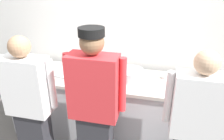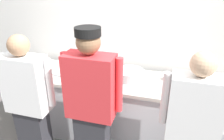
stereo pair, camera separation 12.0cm
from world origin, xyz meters
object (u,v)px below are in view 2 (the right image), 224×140
(mixing_bowl_steel, at_px, (130,74))
(deli_cup, at_px, (176,77))
(chef_far_right, at_px, (191,130))
(ramekin_orange_sauce, at_px, (187,79))
(plate_stack_front, at_px, (106,76))
(sheet_tray, at_px, (70,73))
(chef_near_left, at_px, (29,103))
(ramekin_red_sauce, at_px, (166,78))
(squeeze_bottle_primary, at_px, (215,85))
(chefs_knife, at_px, (42,70))
(ramekin_green_sauce, at_px, (112,70))
(chef_center, at_px, (91,106))

(mixing_bowl_steel, relative_size, deli_cup, 3.68)
(chef_far_right, relative_size, ramekin_orange_sauce, 14.55)
(plate_stack_front, distance_m, sheet_tray, 0.51)
(chef_near_left, distance_m, chef_far_right, 1.67)
(ramekin_red_sauce, distance_m, ramekin_orange_sauce, 0.27)
(squeeze_bottle_primary, bearing_deg, chefs_knife, -179.35)
(chef_far_right, xyz_separation_m, mixing_bowl_steel, (-0.73, 0.76, 0.12))
(chef_near_left, distance_m, ramekin_green_sauce, 1.17)
(chef_far_right, height_order, ramekin_green_sauce, chef_far_right)
(chef_far_right, height_order, ramekin_red_sauce, chef_far_right)
(sheet_tray, distance_m, ramekin_green_sauce, 0.57)
(ramekin_green_sauce, bearing_deg, deli_cup, -2.88)
(sheet_tray, bearing_deg, chef_far_right, -24.26)
(ramekin_green_sauce, bearing_deg, chef_center, -87.39)
(squeeze_bottle_primary, height_order, chefs_knife, squeeze_bottle_primary)
(plate_stack_front, height_order, sheet_tray, plate_stack_front)
(chef_near_left, relative_size, ramekin_orange_sauce, 14.79)
(plate_stack_front, relative_size, ramekin_green_sauce, 2.04)
(sheet_tray, relative_size, squeeze_bottle_primary, 2.57)
(ramekin_orange_sauce, distance_m, chefs_knife, 1.97)
(deli_cup, relative_size, chefs_knife, 0.36)
(deli_cup, bearing_deg, chef_near_left, -148.84)
(chef_near_left, bearing_deg, chefs_knife, 112.77)
(plate_stack_front, relative_size, deli_cup, 1.96)
(chef_near_left, distance_m, ramekin_red_sauce, 1.66)
(chef_center, xyz_separation_m, squeeze_bottle_primary, (1.24, 0.70, 0.07))
(ramekin_orange_sauce, xyz_separation_m, chefs_knife, (-1.95, -0.24, -0.02))
(plate_stack_front, height_order, mixing_bowl_steel, mixing_bowl_steel)
(plate_stack_front, bearing_deg, squeeze_bottle_primary, 0.19)
(chef_far_right, distance_m, plate_stack_front, 1.24)
(chef_center, distance_m, ramekin_red_sauce, 1.10)
(chef_near_left, relative_size, chefs_knife, 5.90)
(chef_near_left, xyz_separation_m, deli_cup, (1.52, 0.92, 0.09))
(chef_near_left, height_order, ramekin_green_sauce, chef_near_left)
(deli_cup, bearing_deg, squeeze_bottle_primary, -22.75)
(mixing_bowl_steel, relative_size, sheet_tray, 0.72)
(deli_cup, bearing_deg, plate_stack_front, -168.19)
(mixing_bowl_steel, xyz_separation_m, ramekin_orange_sauce, (0.71, 0.15, -0.03))
(ramekin_green_sauce, height_order, chefs_knife, ramekin_green_sauce)
(chef_near_left, relative_size, squeeze_bottle_primary, 8.33)
(mixing_bowl_steel, bearing_deg, ramekin_green_sauce, 151.57)
(chef_center, height_order, ramekin_green_sauce, chef_center)
(chef_near_left, distance_m, mixing_bowl_steel, 1.25)
(chef_center, height_order, chefs_knife, chef_center)
(mixing_bowl_steel, distance_m, squeeze_bottle_primary, 1.00)
(ramekin_orange_sauce, bearing_deg, deli_cup, -165.14)
(mixing_bowl_steel, xyz_separation_m, sheet_tray, (-0.81, -0.07, -0.05))
(chef_far_right, relative_size, ramekin_green_sauce, 17.06)
(ramekin_red_sauce, bearing_deg, chef_near_left, -146.92)
(mixing_bowl_steel, xyz_separation_m, ramekin_red_sauce, (0.45, 0.10, -0.04))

